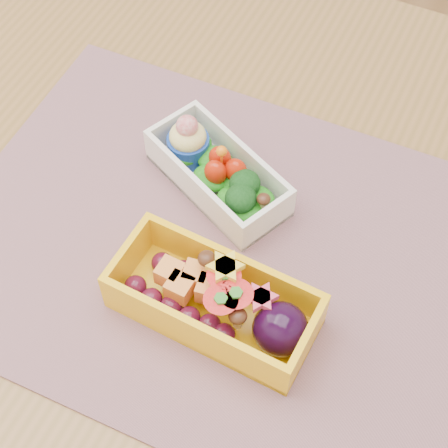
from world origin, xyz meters
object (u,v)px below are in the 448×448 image
at_px(table, 236,271).
at_px(bento_yellow, 218,302).
at_px(bento_white, 217,172).
at_px(placemat, 215,247).

bearing_deg(table, bento_yellow, -74.24).
height_order(table, bento_white, bento_white).
relative_size(table, bento_white, 6.96).
xyz_separation_m(table, placemat, (-0.01, -0.04, 0.10)).
height_order(table, bento_yellow, bento_yellow).
bearing_deg(bento_yellow, placemat, 120.82).
relative_size(placemat, bento_white, 3.03).
distance_m(table, bento_white, 0.13).
xyz_separation_m(table, bento_yellow, (0.03, -0.11, 0.13)).
relative_size(table, placemat, 2.30).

